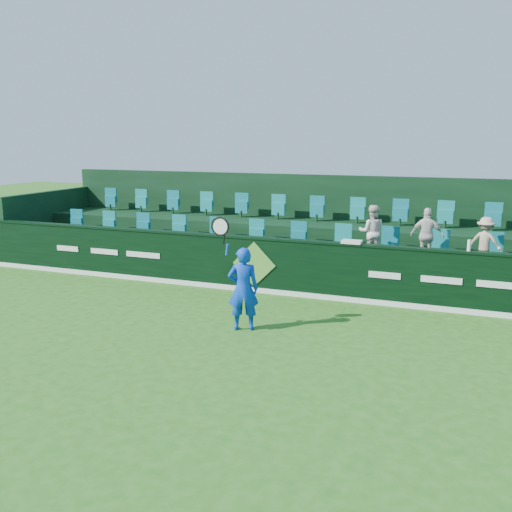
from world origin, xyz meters
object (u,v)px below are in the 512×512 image
at_px(spectator_left, 372,232).
at_px(spectator_right, 485,242).
at_px(tennis_player, 243,288).
at_px(spectator_middle, 427,235).
at_px(towel, 352,242).
at_px(drinks_bottle, 469,245).

bearing_deg(spectator_left, spectator_right, 170.46).
height_order(tennis_player, spectator_left, tennis_player).
relative_size(spectator_left, spectator_middle, 1.01).
relative_size(spectator_middle, towel, 2.94).
relative_size(spectator_left, drinks_bottle, 5.46).
bearing_deg(drinks_bottle, tennis_player, -145.98).
bearing_deg(drinks_bottle, spectator_middle, 130.07).
bearing_deg(drinks_bottle, towel, 180.00).
distance_m(spectator_right, towel, 3.02).
xyz_separation_m(tennis_player, spectator_right, (4.35, 3.84, 0.53)).
height_order(towel, drinks_bottle, drinks_bottle).
bearing_deg(towel, spectator_left, 77.45).
bearing_deg(spectator_middle, spectator_left, 0.78).
bearing_deg(spectator_right, drinks_bottle, 89.56).
distance_m(spectator_middle, spectator_right, 1.27).
height_order(spectator_left, towel, spectator_left).
bearing_deg(spectator_left, spectator_middle, 170.46).
bearing_deg(spectator_left, tennis_player, 55.42).
relative_size(spectator_middle, spectator_right, 1.13).
distance_m(towel, drinks_bottle, 2.48).
distance_m(tennis_player, spectator_left, 4.28).
xyz_separation_m(spectator_left, towel, (-0.25, -1.12, -0.07)).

